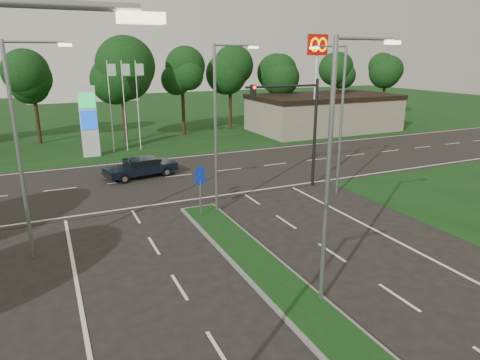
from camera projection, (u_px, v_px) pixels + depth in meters
name	position (u px, v px, depth m)	size (l,w,h in m)	color
verge_far	(105.00, 120.00, 57.64)	(160.00, 50.00, 0.02)	black
cross_road	(165.00, 177.00, 30.60)	(160.00, 12.00, 0.02)	black
median_kerb	(337.00, 338.00, 13.13)	(2.00, 26.00, 0.12)	slate
commercial_building	(323.00, 113.00, 49.31)	(16.00, 9.00, 4.00)	gray
streetlight_median_near	(334.00, 162.00, 13.87)	(2.53, 0.22, 9.00)	gray
streetlight_median_far	(219.00, 121.00, 22.59)	(2.53, 0.22, 9.00)	gray
streetlight_left_far	(22.00, 142.00, 17.13)	(2.53, 0.22, 9.00)	gray
streetlight_right_far	(339.00, 113.00, 25.71)	(2.53, 0.22, 9.00)	gray
traffic_signal	(298.00, 117.00, 26.93)	(5.10, 0.42, 7.00)	black
median_signs	(200.00, 182.00, 23.48)	(1.16, 1.76, 2.38)	gray
gas_pylon	(91.00, 119.00, 36.08)	(5.80, 1.26, 8.00)	silver
mcdonalds_sign	(317.00, 60.00, 42.51)	(2.20, 0.47, 10.40)	silver
treeline_far	(121.00, 72.00, 42.62)	(6.00, 6.00, 9.90)	black
navy_sedan	(141.00, 167.00, 30.50)	(5.19, 2.86, 1.35)	black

